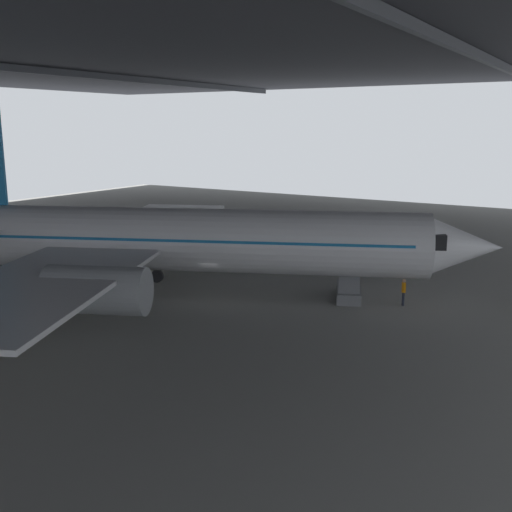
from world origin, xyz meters
TOP-DOWN VIEW (x-y plane):
  - ground_plane at (0.00, 0.00)m, footprint 110.00×110.00m
  - hangar_structure at (-0.09, 13.76)m, footprint 121.00×99.00m
  - airplane_main at (-0.38, 2.07)m, footprint 37.92×37.88m
  - boarding_stairs at (4.69, -7.74)m, footprint 4.57×3.05m
  - crew_worker_by_stairs at (4.78, -11.31)m, footprint 0.51×0.35m
  - baggage_tug at (4.09, 10.08)m, footprint 1.92×2.48m

SIDE VIEW (x-z plane):
  - ground_plane at x=0.00m, z-range 0.00..0.00m
  - baggage_tug at x=4.09m, z-range 0.08..0.98m
  - boarding_stairs at x=4.69m, z-range -1.67..3.17m
  - crew_worker_by_stairs at x=4.78m, z-range 0.12..1.80m
  - airplane_main at x=-0.38m, z-range -2.56..9.79m
  - hangar_structure at x=-0.09m, z-range 8.33..26.26m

